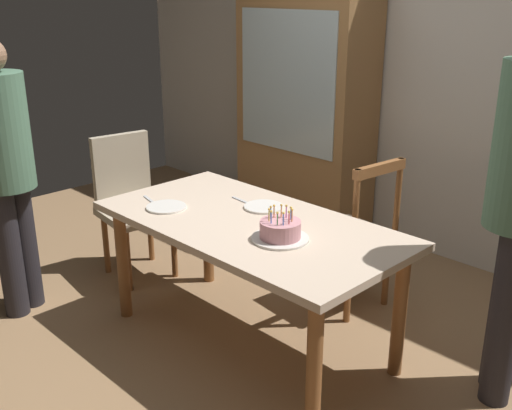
% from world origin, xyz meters
% --- Properties ---
extents(ground, '(6.40, 6.40, 0.00)m').
position_xyz_m(ground, '(0.00, 0.00, 0.00)').
color(ground, '#93704C').
extents(back_wall, '(6.40, 0.10, 2.60)m').
position_xyz_m(back_wall, '(0.00, 1.85, 1.30)').
color(back_wall, beige).
rests_on(back_wall, ground).
extents(dining_table, '(1.67, 0.86, 0.73)m').
position_xyz_m(dining_table, '(0.00, 0.00, 0.64)').
color(dining_table, beige).
rests_on(dining_table, ground).
extents(birthday_cake, '(0.28, 0.28, 0.16)m').
position_xyz_m(birthday_cake, '(0.28, -0.07, 0.77)').
color(birthday_cake, silver).
rests_on(birthday_cake, dining_table).
extents(plate_near_celebrant, '(0.22, 0.22, 0.01)m').
position_xyz_m(plate_near_celebrant, '(-0.46, -0.19, 0.73)').
color(plate_near_celebrant, white).
rests_on(plate_near_celebrant, dining_table).
extents(plate_far_side, '(0.22, 0.22, 0.01)m').
position_xyz_m(plate_far_side, '(-0.08, 0.19, 0.73)').
color(plate_far_side, white).
rests_on(plate_far_side, dining_table).
extents(fork_near_celebrant, '(0.18, 0.06, 0.01)m').
position_xyz_m(fork_near_celebrant, '(-0.62, -0.19, 0.73)').
color(fork_near_celebrant, silver).
rests_on(fork_near_celebrant, dining_table).
extents(fork_far_side, '(0.18, 0.03, 0.01)m').
position_xyz_m(fork_far_side, '(-0.24, 0.18, 0.73)').
color(fork_far_side, silver).
rests_on(fork_far_side, dining_table).
extents(chair_spindle_back, '(0.49, 0.49, 0.95)m').
position_xyz_m(chair_spindle_back, '(0.13, 0.74, 0.46)').
color(chair_spindle_back, tan).
rests_on(chair_spindle_back, ground).
extents(chair_upholstered, '(0.50, 0.49, 0.95)m').
position_xyz_m(chair_upholstered, '(-1.22, 0.07, 0.53)').
color(chair_upholstered, tan).
rests_on(chair_upholstered, ground).
extents(person_celebrant, '(0.32, 0.32, 1.62)m').
position_xyz_m(person_celebrant, '(-1.24, -0.73, 0.92)').
color(person_celebrant, '#262328').
rests_on(person_celebrant, ground).
extents(china_cabinet, '(1.10, 0.45, 1.90)m').
position_xyz_m(china_cabinet, '(-0.98, 1.56, 0.95)').
color(china_cabinet, '#9E7042').
rests_on(china_cabinet, ground).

